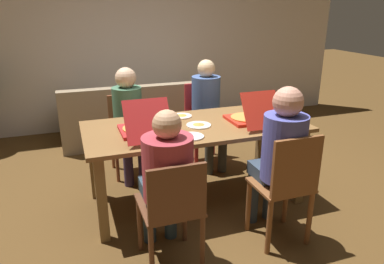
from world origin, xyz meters
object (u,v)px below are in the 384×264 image
Objects in this scene: person_2 at (129,114)px; person_0 at (208,105)px; chair_1 at (287,185)px; pizza_box_1 at (249,117)px; plate_1 at (181,116)px; chair_2 at (128,128)px; drinking_glass_1 at (269,107)px; pizza_box_0 at (142,128)px; chair_0 at (203,121)px; plate_0 at (199,125)px; plate_2 at (192,136)px; dining_table at (196,135)px; person_1 at (280,151)px; chair_3 at (172,208)px; drinking_glass_0 at (162,112)px; person_3 at (166,173)px.

person_0 is at bearing 0.58° from person_2.
person_0 reaches higher than chair_1.
plate_1 is (-0.55, 0.38, -0.04)m from pizza_box_1.
chair_2 is 1.57m from drinking_glass_1.
pizza_box_0 is at bearing 139.13° from chair_1.
plate_0 is at bearing -113.53° from chair_0.
plate_1 reaches higher than plate_2.
dining_table is at bearing -57.14° from person_2.
person_1 is 0.96m from chair_3.
drinking_glass_0 reaches higher than plate_1.
drinking_glass_0 is (-0.26, 0.31, 0.06)m from plate_0.
person_0 is at bearing 36.34° from drinking_glass_0.
person_2 is at bearing 90.00° from person_3.
plate_1 is at bearing 98.80° from dining_table.
pizza_box_0 is at bearing -171.45° from drinking_glass_1.
plate_1 is 0.21m from drinking_glass_0.
chair_1 reaches higher than chair_3.
dining_table is at bearing 7.77° from pizza_box_0.
plate_2 is (-0.16, -0.26, -0.00)m from plate_0.
plate_0 is (0.53, 0.03, -0.04)m from pizza_box_0.
dining_table is at bearing -61.57° from chair_2.
chair_3 is 0.87m from pizza_box_0.
plate_2 is at bearing 59.42° from chair_3.
person_1 is at bearing -61.08° from chair_2.
chair_3 is 4.25× the size of plate_1.
person_3 is (-0.92, 0.14, 0.19)m from chair_1.
person_1 is 0.73m from plate_2.
drinking_glass_0 is at bearing -69.02° from chair_2.
chair_0 is at bearing 66.47° from plate_0.
person_2 is 5.88× the size of plate_1.
dining_table is at bearing -47.74° from drinking_glass_0.
person_1 is 2.39× the size of pizza_box_1.
person_0 is 1.43× the size of chair_3.
person_1 is at bearing -56.71° from drinking_glass_0.
pizza_box_0 reaches higher than drinking_glass_0.
person_1 reaches higher than chair_2.
plate_1 is at bearing 4.49° from drinking_glass_0.
person_3 is (0.00, -1.65, 0.20)m from chair_2.
pizza_box_0 is 0.43m from plate_2.
person_3 reaches higher than pizza_box_0.
dining_table is 1.02m from chair_3.
chair_1 is 2.01m from chair_2.
chair_2 is 1.79m from chair_3.
chair_2 is 1.52× the size of pizza_box_0.
person_2 reaches higher than plate_1.
person_3 is at bearing -146.76° from pizza_box_1.
person_0 is 1.66m from chair_1.
drinking_glass_0 reaches higher than drinking_glass_1.
dining_table is 3.82× the size of pizza_box_1.
person_1 reaches higher than plate_1.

